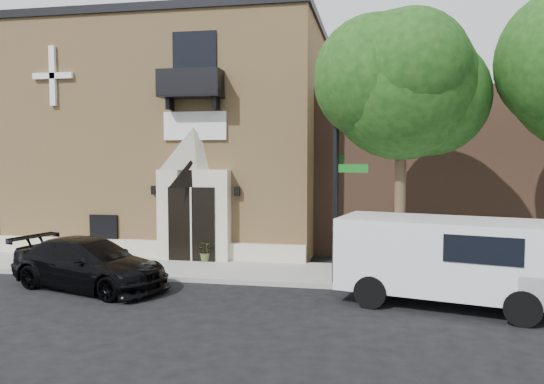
# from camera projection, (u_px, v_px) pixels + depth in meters

# --- Properties ---
(ground) EXTENTS (120.00, 120.00, 0.00)m
(ground) POSITION_uv_depth(u_px,v_px,m) (196.00, 283.00, 16.03)
(ground) COLOR black
(ground) RESTS_ON ground
(sidewalk) EXTENTS (42.00, 3.00, 0.15)m
(sidewalk) POSITION_uv_depth(u_px,v_px,m) (240.00, 271.00, 17.31)
(sidewalk) COLOR gray
(sidewalk) RESTS_ON ground
(church) EXTENTS (12.20, 11.01, 9.30)m
(church) POSITION_uv_depth(u_px,v_px,m) (190.00, 138.00, 24.06)
(church) COLOR tan
(church) RESTS_ON ground
(neighbour_building) EXTENTS (18.00, 8.00, 6.40)m
(neighbour_building) POSITION_uv_depth(u_px,v_px,m) (536.00, 171.00, 22.37)
(neighbour_building) COLOR brown
(neighbour_building) RESTS_ON ground
(street_tree_left) EXTENTS (4.97, 4.38, 7.77)m
(street_tree_left) POSITION_uv_depth(u_px,v_px,m) (403.00, 84.00, 14.83)
(street_tree_left) COLOR #38281C
(street_tree_left) RESTS_ON sidewalk
(black_sedan) EXTENTS (5.36, 3.33, 1.45)m
(black_sedan) POSITION_uv_depth(u_px,v_px,m) (89.00, 264.00, 15.35)
(black_sedan) COLOR black
(black_sedan) RESTS_ON ground
(cargo_van) EXTENTS (5.81, 3.38, 2.23)m
(cargo_van) POSITION_uv_depth(u_px,v_px,m) (456.00, 258.00, 13.45)
(cargo_van) COLOR silver
(cargo_van) RESTS_ON ground
(street_sign) EXTENTS (1.02, 1.11, 6.46)m
(street_sign) POSITION_uv_depth(u_px,v_px,m) (337.00, 171.00, 15.28)
(street_sign) COLOR black
(street_sign) RESTS_ON sidewalk
(fire_hydrant) EXTENTS (0.45, 0.36, 0.79)m
(fire_hydrant) POSITION_uv_depth(u_px,v_px,m) (428.00, 271.00, 15.27)
(fire_hydrant) COLOR #A6101B
(fire_hydrant) RESTS_ON sidewalk
(dumpster) EXTENTS (1.93, 1.48, 1.12)m
(dumpster) POSITION_uv_depth(u_px,v_px,m) (380.00, 262.00, 15.65)
(dumpster) COLOR #103D1F
(dumpster) RESTS_ON sidewalk
(planter) EXTENTS (0.76, 0.70, 0.69)m
(planter) POSITION_uv_depth(u_px,v_px,m) (206.00, 251.00, 18.55)
(planter) COLOR #4C5E2B
(planter) RESTS_ON sidewalk
(pedestrian_near) EXTENTS (0.67, 0.56, 1.58)m
(pedestrian_near) POSITION_uv_depth(u_px,v_px,m) (500.00, 254.00, 15.66)
(pedestrian_near) COLOR black
(pedestrian_near) RESTS_ON sidewalk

